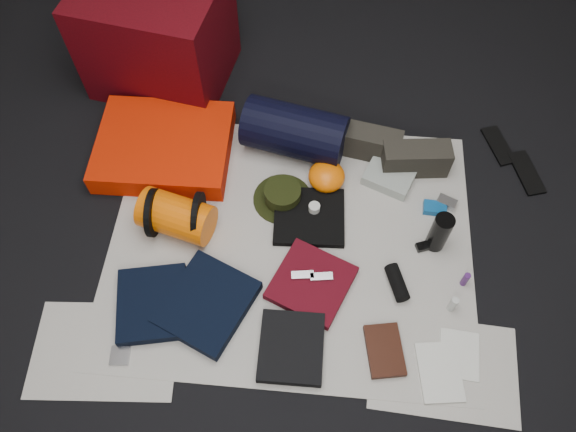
# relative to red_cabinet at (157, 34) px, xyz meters

# --- Properties ---
(floor) EXTENTS (4.50, 4.50, 0.02)m
(floor) POSITION_rel_red_cabinet_xyz_m (0.75, -0.97, -0.28)
(floor) COLOR black
(floor) RESTS_ON ground
(newspaper_mat) EXTENTS (1.60, 1.30, 0.01)m
(newspaper_mat) POSITION_rel_red_cabinet_xyz_m (0.75, -0.97, -0.27)
(newspaper_mat) COLOR silver
(newspaper_mat) RESTS_ON floor
(newspaper_sheet_front_left) EXTENTS (0.61, 0.44, 0.00)m
(newspaper_sheet_front_left) POSITION_rel_red_cabinet_xyz_m (0.05, -1.52, -0.27)
(newspaper_sheet_front_left) COLOR silver
(newspaper_sheet_front_left) RESTS_ON floor
(newspaper_sheet_front_right) EXTENTS (0.60, 0.43, 0.00)m
(newspaper_sheet_front_right) POSITION_rel_red_cabinet_xyz_m (1.40, -1.47, -0.27)
(newspaper_sheet_front_right) COLOR silver
(newspaper_sheet_front_right) RESTS_ON floor
(red_cabinet) EXTENTS (0.74, 0.65, 0.55)m
(red_cabinet) POSITION_rel_red_cabinet_xyz_m (0.00, 0.00, 0.00)
(red_cabinet) COLOR #4B050B
(red_cabinet) RESTS_ON floor
(sleeping_pad) EXTENTS (0.64, 0.52, 0.11)m
(sleeping_pad) POSITION_rel_red_cabinet_xyz_m (0.10, -0.53, -0.21)
(sleeping_pad) COLOR red
(sleeping_pad) RESTS_ON newspaper_mat
(stuff_sack) EXTENTS (0.35, 0.26, 0.19)m
(stuff_sack) POSITION_rel_red_cabinet_xyz_m (0.24, -0.93, -0.18)
(stuff_sack) COLOR #F26104
(stuff_sack) RESTS_ON newspaper_mat
(sack_strap_left) EXTENTS (0.02, 0.22, 0.22)m
(sack_strap_left) POSITION_rel_red_cabinet_xyz_m (0.14, -0.93, -0.16)
(sack_strap_left) COLOR black
(sack_strap_left) RESTS_ON newspaper_mat
(sack_strap_right) EXTENTS (0.03, 0.22, 0.22)m
(sack_strap_right) POSITION_rel_red_cabinet_xyz_m (0.34, -0.93, -0.16)
(sack_strap_right) COLOR black
(sack_strap_right) RESTS_ON newspaper_mat
(navy_duffel) EXTENTS (0.52, 0.35, 0.25)m
(navy_duffel) POSITION_rel_red_cabinet_xyz_m (0.72, -0.44, -0.14)
(navy_duffel) COLOR black
(navy_duffel) RESTS_ON newspaper_mat
(boonie_brim) EXTENTS (0.33, 0.33, 0.01)m
(boonie_brim) POSITION_rel_red_cabinet_xyz_m (0.69, -0.74, -0.26)
(boonie_brim) COLOR black
(boonie_brim) RESTS_ON newspaper_mat
(boonie_crown) EXTENTS (0.17, 0.17, 0.08)m
(boonie_crown) POSITION_rel_red_cabinet_xyz_m (0.69, -0.74, -0.22)
(boonie_crown) COLOR black
(boonie_crown) RESTS_ON boonie_brim
(hiking_boot_left) EXTENTS (0.32, 0.17, 0.15)m
(hiking_boot_left) POSITION_rel_red_cabinet_xyz_m (1.08, -0.44, -0.19)
(hiking_boot_left) COLOR #2D2A23
(hiking_boot_left) RESTS_ON newspaper_mat
(hiking_boot_right) EXTENTS (0.33, 0.15, 0.16)m
(hiking_boot_right) POSITION_rel_red_cabinet_xyz_m (1.30, -0.52, -0.19)
(hiking_boot_right) COLOR #2D2A23
(hiking_boot_right) RESTS_ON newspaper_mat
(flip_flop_left) EXTENTS (0.16, 0.25, 0.01)m
(flip_flop_left) POSITION_rel_red_cabinet_xyz_m (1.73, -0.34, -0.27)
(flip_flop_left) COLOR black
(flip_flop_left) RESTS_ON floor
(flip_flop_right) EXTENTS (0.16, 0.26, 0.01)m
(flip_flop_right) POSITION_rel_red_cabinet_xyz_m (1.84, -0.49, -0.27)
(flip_flop_right) COLOR black
(flip_flop_right) RESTS_ON floor
(trousers_navy_a) EXTENTS (0.34, 0.37, 0.05)m
(trousers_navy_a) POSITION_rel_red_cabinet_xyz_m (0.20, -1.32, -0.24)
(trousers_navy_a) COLOR black
(trousers_navy_a) RESTS_ON newspaper_mat
(trousers_navy_b) EXTENTS (0.44, 0.46, 0.06)m
(trousers_navy_b) POSITION_rel_red_cabinet_xyz_m (0.43, -1.30, -0.24)
(trousers_navy_b) COLOR black
(trousers_navy_b) RESTS_ON newspaper_mat
(trousers_charcoal) EXTENTS (0.26, 0.29, 0.05)m
(trousers_charcoal) POSITION_rel_red_cabinet_xyz_m (0.79, -1.45, -0.25)
(trousers_charcoal) COLOR black
(trousers_charcoal) RESTS_ON newspaper_mat
(black_tshirt) EXTENTS (0.33, 0.31, 0.03)m
(black_tshirt) POSITION_rel_red_cabinet_xyz_m (0.82, -0.84, -0.25)
(black_tshirt) COLOR black
(black_tshirt) RESTS_ON newspaper_mat
(red_shirt) EXTENTS (0.40, 0.40, 0.04)m
(red_shirt) POSITION_rel_red_cabinet_xyz_m (0.85, -1.16, -0.25)
(red_shirt) COLOR #4F0813
(red_shirt) RESTS_ON newspaper_mat
(orange_stuff_sack) EXTENTS (0.20, 0.20, 0.11)m
(orange_stuff_sack) POSITION_rel_red_cabinet_xyz_m (0.89, -0.64, -0.21)
(orange_stuff_sack) COLOR #F26104
(orange_stuff_sack) RESTS_ON newspaper_mat
(first_aid_pouch) EXTENTS (0.27, 0.24, 0.05)m
(first_aid_pouch) POSITION_rel_red_cabinet_xyz_m (1.18, -0.59, -0.24)
(first_aid_pouch) COLOR #929A92
(first_aid_pouch) RESTS_ON newspaper_mat
(water_bottle) EXTENTS (0.11, 0.11, 0.21)m
(water_bottle) POSITION_rel_red_cabinet_xyz_m (1.39, -0.92, -0.16)
(water_bottle) COLOR black
(water_bottle) RESTS_ON newspaper_mat
(speaker) EXTENTS (0.11, 0.17, 0.06)m
(speaker) POSITION_rel_red_cabinet_xyz_m (1.21, -1.13, -0.24)
(speaker) COLOR black
(speaker) RESTS_ON newspaper_mat
(compact_camera) EXTENTS (0.10, 0.08, 0.03)m
(compact_camera) POSITION_rel_red_cabinet_xyz_m (1.45, -0.71, -0.25)
(compact_camera) COLOR #B9B9BE
(compact_camera) RESTS_ON newspaper_mat
(cyan_case) EXTENTS (0.11, 0.07, 0.03)m
(cyan_case) POSITION_rel_red_cabinet_xyz_m (1.39, -0.74, -0.25)
(cyan_case) COLOR #0E508F
(cyan_case) RESTS_ON newspaper_mat
(toiletry_purple) EXTENTS (0.03, 0.03, 0.08)m
(toiletry_purple) POSITION_rel_red_cabinet_xyz_m (1.50, -1.10, -0.23)
(toiletry_purple) COLOR #4B1F65
(toiletry_purple) RESTS_ON newspaper_mat
(toiletry_clear) EXTENTS (0.04, 0.04, 0.09)m
(toiletry_clear) POSITION_rel_red_cabinet_xyz_m (1.44, -1.22, -0.22)
(toiletry_clear) COLOR beige
(toiletry_clear) RESTS_ON newspaper_mat
(paperback_book) EXTENTS (0.17, 0.23, 0.03)m
(paperback_book) POSITION_rel_red_cabinet_xyz_m (1.16, -1.43, -0.25)
(paperback_book) COLOR black
(paperback_book) RESTS_ON newspaper_mat
(map_booklet) EXTENTS (0.19, 0.26, 0.01)m
(map_booklet) POSITION_rel_red_cabinet_xyz_m (1.38, -1.49, -0.26)
(map_booklet) COLOR silver
(map_booklet) RESTS_ON newspaper_mat
(map_printout) EXTENTS (0.17, 0.21, 0.01)m
(map_printout) POSITION_rel_red_cabinet_xyz_m (1.46, -1.41, -0.26)
(map_printout) COLOR silver
(map_printout) RESTS_ON newspaper_mat
(sunglasses) EXTENTS (0.11, 0.07, 0.02)m
(sunglasses) POSITION_rel_red_cabinet_xyz_m (1.35, -0.94, -0.26)
(sunglasses) COLOR black
(sunglasses) RESTS_ON newspaper_mat
(key_cluster) EXTENTS (0.08, 0.08, 0.01)m
(key_cluster) POSITION_rel_red_cabinet_xyz_m (0.12, -1.54, -0.26)
(key_cluster) COLOR #B9B9BE
(key_cluster) RESTS_ON newspaper_mat
(tape_roll) EXTENTS (0.05, 0.05, 0.04)m
(tape_roll) POSITION_rel_red_cabinet_xyz_m (0.84, -0.81, -0.22)
(tape_roll) COLOR silver
(tape_roll) RESTS_ON black_tshirt
(energy_bar_a) EXTENTS (0.10, 0.05, 0.01)m
(energy_bar_a) POSITION_rel_red_cabinet_xyz_m (0.81, -1.14, -0.22)
(energy_bar_a) COLOR #B9B9BE
(energy_bar_a) RESTS_ON red_shirt
(energy_bar_b) EXTENTS (0.10, 0.05, 0.01)m
(energy_bar_b) POSITION_rel_red_cabinet_xyz_m (0.89, -1.14, -0.22)
(energy_bar_b) COLOR #B9B9BE
(energy_bar_b) RESTS_ON red_shirt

